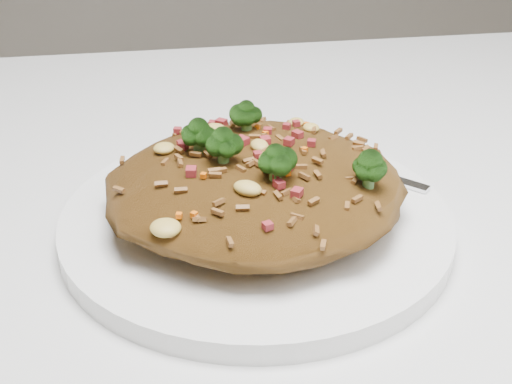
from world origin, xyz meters
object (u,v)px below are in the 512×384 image
dining_table (183,370)px  plate (256,222)px  fried_rice (256,175)px  fork (333,161)px

dining_table → plate: (0.05, 0.02, 0.10)m
fried_rice → fork: fried_rice is taller
dining_table → plate: size_ratio=4.83×
fried_rice → fork: 0.09m
plate → dining_table: bearing=-156.5°
plate → fried_rice: (0.00, 0.00, 0.03)m
plate → fried_rice: 0.03m
plate → fork: size_ratio=1.96×
plate → fork: (0.07, 0.06, 0.01)m
fork → dining_table: bearing=-101.0°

